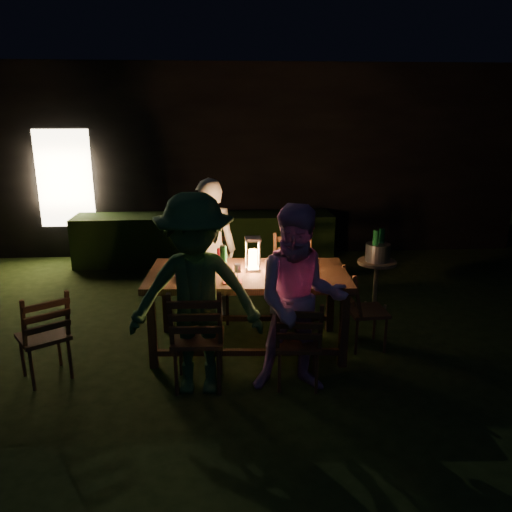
{
  "coord_description": "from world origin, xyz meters",
  "views": [
    {
      "loc": [
        -0.23,
        -4.3,
        2.43
      ],
      "look_at": [
        0.14,
        0.8,
        0.94
      ],
      "focal_mm": 35.0,
      "sensor_mm": 36.0,
      "label": 1
    }
  ],
  "objects": [
    {
      "name": "garden_envelope",
      "position": [
        -0.01,
        6.15,
        1.58
      ],
      "size": [
        40.0,
        40.0,
        3.2
      ],
      "color": "black",
      "rests_on": "ground"
    },
    {
      "name": "dining_table",
      "position": [
        0.04,
        0.55,
        0.76
      ],
      "size": [
        2.09,
        1.13,
        0.85
      ],
      "rotation": [
        0.0,
        0.0,
        -0.06
      ],
      "color": "#462B17",
      "rests_on": "ground"
    },
    {
      "name": "chair_near_left",
      "position": [
        -0.45,
        -0.2,
        0.31
      ],
      "size": [
        0.48,
        0.51,
        1.03
      ],
      "rotation": [
        0.0,
        0.0,
        -0.04
      ],
      "color": "#462B17",
      "rests_on": "ground"
    },
    {
      "name": "chair_near_right",
      "position": [
        0.44,
        -0.25,
        0.27
      ],
      "size": [
        0.45,
        0.48,
        0.9
      ],
      "rotation": [
        0.0,
        0.0,
        -0.12
      ],
      "color": "#462B17",
      "rests_on": "ground"
    },
    {
      "name": "chair_far_left",
      "position": [
        -0.37,
        1.34,
        0.32
      ],
      "size": [
        0.48,
        0.51,
        1.06
      ],
      "rotation": [
        0.0,
        0.0,
        3.15
      ],
      "color": "#462B17",
      "rests_on": "ground"
    },
    {
      "name": "chair_far_right",
      "position": [
        0.63,
        1.29,
        0.32
      ],
      "size": [
        0.47,
        0.51,
        1.05
      ],
      "rotation": [
        0.0,
        0.0,
        3.14
      ],
      "color": "#462B17",
      "rests_on": "ground"
    },
    {
      "name": "chair_end",
      "position": [
        1.27,
        0.47,
        0.27
      ],
      "size": [
        0.45,
        0.42,
        0.9
      ],
      "rotation": [
        0.0,
        0.0,
        -1.52
      ],
      "color": "#462B17",
      "rests_on": "ground"
    },
    {
      "name": "chair_spare",
      "position": [
        -1.88,
        0.04,
        0.28
      ],
      "size": [
        0.59,
        0.6,
        0.93
      ],
      "rotation": [
        0.0,
        0.0,
        0.6
      ],
      "color": "#462B17",
      "rests_on": "ground"
    },
    {
      "name": "person_house_side",
      "position": [
        -0.36,
        1.39,
        0.85
      ],
      "size": [
        0.64,
        0.44,
        1.71
      ],
      "primitive_type": "imported",
      "rotation": [
        0.0,
        0.0,
        3.08
      ],
      "color": "beige",
      "rests_on": "ground"
    },
    {
      "name": "person_opp_right",
      "position": [
        0.44,
        -0.3,
        0.85
      ],
      "size": [
        0.86,
        0.69,
        1.7
      ],
      "primitive_type": "imported",
      "rotation": [
        0.0,
        0.0,
        -0.06
      ],
      "color": "#D693D0",
      "rests_on": "ground"
    },
    {
      "name": "person_opp_left",
      "position": [
        -0.46,
        -0.25,
        0.9
      ],
      "size": [
        1.2,
        0.73,
        1.79
      ],
      "primitive_type": "imported",
      "rotation": [
        0.0,
        0.0,
        -0.06
      ],
      "color": "#2D5B2D",
      "rests_on": "ground"
    },
    {
      "name": "lantern",
      "position": [
        0.09,
        0.59,
        1.0
      ],
      "size": [
        0.16,
        0.16,
        0.35
      ],
      "color": "white",
      "rests_on": "dining_table"
    },
    {
      "name": "plate_far_left",
      "position": [
        -0.5,
        0.8,
        0.85
      ],
      "size": [
        0.25,
        0.25,
        0.01
      ],
      "primitive_type": "cylinder",
      "color": "white",
      "rests_on": "dining_table"
    },
    {
      "name": "plate_near_left",
      "position": [
        -0.52,
        0.36,
        0.85
      ],
      "size": [
        0.25,
        0.25,
        0.01
      ],
      "primitive_type": "cylinder",
      "color": "white",
      "rests_on": "dining_table"
    },
    {
      "name": "plate_far_right",
      "position": [
        0.5,
        0.74,
        0.85
      ],
      "size": [
        0.25,
        0.25,
        0.01
      ],
      "primitive_type": "cylinder",
      "color": "white",
      "rests_on": "dining_table"
    },
    {
      "name": "plate_near_right",
      "position": [
        0.47,
        0.3,
        0.85
      ],
      "size": [
        0.25,
        0.25,
        0.01
      ],
      "primitive_type": "cylinder",
      "color": "white",
      "rests_on": "dining_table"
    },
    {
      "name": "wineglass_a",
      "position": [
        -0.25,
        0.84,
        0.93
      ],
      "size": [
        0.06,
        0.06,
        0.18
      ],
      "primitive_type": null,
      "color": "#59070F",
      "rests_on": "dining_table"
    },
    {
      "name": "wineglass_b",
      "position": [
        -0.69,
        0.47,
        0.93
      ],
      "size": [
        0.06,
        0.06,
        0.18
      ],
      "primitive_type": null,
      "color": "#59070F",
      "rests_on": "dining_table"
    },
    {
      "name": "wineglass_c",
      "position": [
        0.32,
        0.25,
        0.93
      ],
      "size": [
        0.06,
        0.06,
        0.18
      ],
      "primitive_type": null,
      "color": "#59070F",
      "rests_on": "dining_table"
    },
    {
      "name": "wineglass_d",
      "position": [
        0.67,
        0.69,
        0.93
      ],
      "size": [
        0.06,
        0.06,
        0.18
      ],
      "primitive_type": null,
      "color": "#59070F",
      "rests_on": "dining_table"
    },
    {
      "name": "wineglass_e",
      "position": [
        -0.08,
        0.25,
        0.93
      ],
      "size": [
        0.06,
        0.06,
        0.18
      ],
      "primitive_type": null,
      "color": "silver",
      "rests_on": "dining_table"
    },
    {
      "name": "bottle_table",
      "position": [
        -0.21,
        0.56,
        0.99
      ],
      "size": [
        0.07,
        0.07,
        0.28
      ],
      "primitive_type": "cylinder",
      "color": "#0F471E",
      "rests_on": "dining_table"
    },
    {
      "name": "napkin_left",
      "position": [
        -0.13,
        0.23,
        0.85
      ],
      "size": [
        0.18,
        0.14,
        0.01
      ],
      "primitive_type": "cube",
      "color": "red",
      "rests_on": "dining_table"
    },
    {
      "name": "napkin_right",
      "position": [
        0.57,
        0.22,
        0.85
      ],
      "size": [
        0.18,
        0.14,
        0.01
      ],
      "primitive_type": "cube",
      "color": "red",
      "rests_on": "dining_table"
    },
    {
      "name": "phone",
      "position": [
        -0.6,
        0.28,
        0.85
      ],
      "size": [
        0.14,
        0.07,
        0.01
      ],
      "primitive_type": "cube",
      "color": "black",
      "rests_on": "dining_table"
    },
    {
      "name": "side_table",
      "position": [
        1.69,
        1.49,
        0.57
      ],
      "size": [
        0.48,
        0.48,
        0.64
      ],
      "color": "olive",
      "rests_on": "ground"
    },
    {
      "name": "ice_bucket",
      "position": [
        1.69,
        1.49,
        0.75
      ],
      "size": [
        0.3,
        0.3,
        0.22
      ],
      "primitive_type": "cylinder",
      "color": "#A5A8AD",
      "rests_on": "side_table"
    },
    {
      "name": "bottle_bucket_a",
      "position": [
        1.64,
        1.45,
        0.8
      ],
      "size": [
        0.07,
        0.07,
        0.32
      ],
      "primitive_type": "cylinder",
      "color": "#0F471E",
      "rests_on": "side_table"
    },
    {
      "name": "bottle_bucket_b",
      "position": [
        1.74,
        1.53,
        0.8
      ],
      "size": [
        0.07,
        0.07,
        0.32
      ],
      "primitive_type": "cylinder",
      "color": "#0F471E",
      "rests_on": "side_table"
    }
  ]
}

